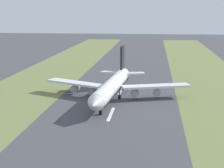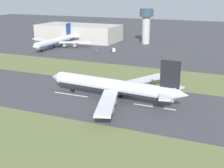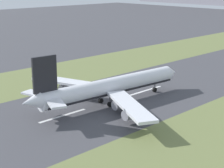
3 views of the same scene
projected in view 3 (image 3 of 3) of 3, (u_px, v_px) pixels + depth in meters
The scene contains 6 objects.
ground_plane at pixel (106, 103), 132.13m from camera, with size 800.00×800.00×0.00m, color #424247.
grass_median_west at pixel (36, 79), 163.36m from camera, with size 40.00×600.00×0.01m, color olive.
grass_median_east at pixel (220, 141), 100.89m from camera, with size 40.00×600.00×0.01m, color olive.
centreline_dash_mid at pixel (63, 116), 119.46m from camera, with size 1.20×18.00×0.01m, color silver.
centreline_dash_far at pixel (146, 91), 146.11m from camera, with size 1.20×18.00×0.01m, color silver.
airplane_main_jet at pixel (108, 88), 128.67m from camera, with size 63.94×67.22×20.20m.
Camera 3 is at (91.82, -85.34, 42.31)m, focal length 60.00 mm.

